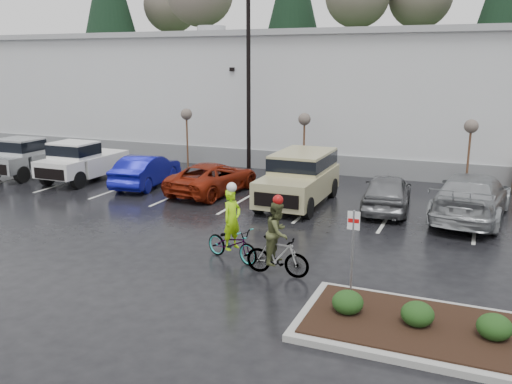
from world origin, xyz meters
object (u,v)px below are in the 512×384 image
at_px(fire_lane_sign, 353,242).
at_px(suv_tan, 298,179).
at_px(sapling_mid, 304,123).
at_px(cyclist_hivis, 232,236).
at_px(car_far_silver, 472,196).
at_px(pickup_white, 88,159).
at_px(cyclist_olive, 278,246).
at_px(car_blue, 146,170).
at_px(car_red, 213,178).
at_px(lamppost, 248,60).
at_px(pickup_silver, 35,155).
at_px(sapling_west, 187,117).
at_px(car_grey, 387,192).
at_px(sapling_east, 471,130).

bearing_deg(fire_lane_sign, suv_tan, 116.59).
distance_m(sapling_mid, fire_lane_sign, 13.92).
distance_m(fire_lane_sign, cyclist_hivis, 3.99).
bearing_deg(car_far_silver, cyclist_hivis, 55.43).
height_order(pickup_white, cyclist_olive, cyclist_olive).
distance_m(car_blue, car_red, 3.45).
bearing_deg(car_far_silver, sapling_mid, -23.08).
bearing_deg(cyclist_hivis, pickup_white, 75.43).
bearing_deg(cyclist_hivis, car_far_silver, -22.33).
height_order(sapling_mid, car_blue, sapling_mid).
xyz_separation_m(fire_lane_sign, car_blue, (-11.45, 8.38, -0.68)).
relative_size(lamppost, car_blue, 2.08).
bearing_deg(car_blue, pickup_silver, -7.67).
height_order(car_red, suv_tan, suv_tan).
distance_m(sapling_west, car_grey, 12.28).
distance_m(sapling_east, pickup_white, 17.72).
distance_m(suv_tan, car_far_silver, 6.50).
relative_size(car_red, car_far_silver, 0.83).
bearing_deg(cyclist_hivis, sapling_mid, 26.35).
bearing_deg(pickup_white, sapling_mid, 24.00).
bearing_deg(cyclist_hivis, car_blue, 65.73).
height_order(pickup_silver, car_far_silver, pickup_silver).
xyz_separation_m(lamppost, cyclist_olive, (5.66, -11.18, -4.87)).
distance_m(sapling_mid, suv_tan, 5.32).
bearing_deg(car_red, pickup_silver, 6.42).
relative_size(sapling_west, fire_lane_sign, 1.45).
bearing_deg(suv_tan, sapling_east, 38.23).
distance_m(lamppost, cyclist_hivis, 12.40).
bearing_deg(pickup_white, cyclist_hivis, -33.30).
relative_size(sapling_east, pickup_silver, 0.62).
height_order(pickup_white, car_grey, pickup_white).
height_order(car_far_silver, cyclist_hivis, cyclist_hivis).
relative_size(sapling_west, car_grey, 0.75).
height_order(sapling_east, car_far_silver, sapling_east).
height_order(sapling_east, pickup_silver, sapling_east).
distance_m(fire_lane_sign, car_far_silver, 8.76).
bearing_deg(car_red, suv_tan, -178.77).
distance_m(sapling_east, pickup_silver, 20.92).
distance_m(fire_lane_sign, car_red, 11.59).
relative_size(lamppost, pickup_white, 1.77).
relative_size(sapling_mid, pickup_silver, 0.62).
relative_size(car_grey, cyclist_olive, 1.91).
xyz_separation_m(sapling_east, cyclist_olive, (-4.34, -12.18, -1.91)).
height_order(car_blue, car_grey, car_blue).
relative_size(fire_lane_sign, cyclist_olive, 0.98).
height_order(pickup_white, car_far_silver, pickup_white).
height_order(car_grey, cyclist_olive, cyclist_olive).
xyz_separation_m(sapling_west, car_grey, (11.27, -4.43, -2.00)).
bearing_deg(sapling_mid, lamppost, -158.20).
bearing_deg(sapling_west, car_grey, -21.47).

